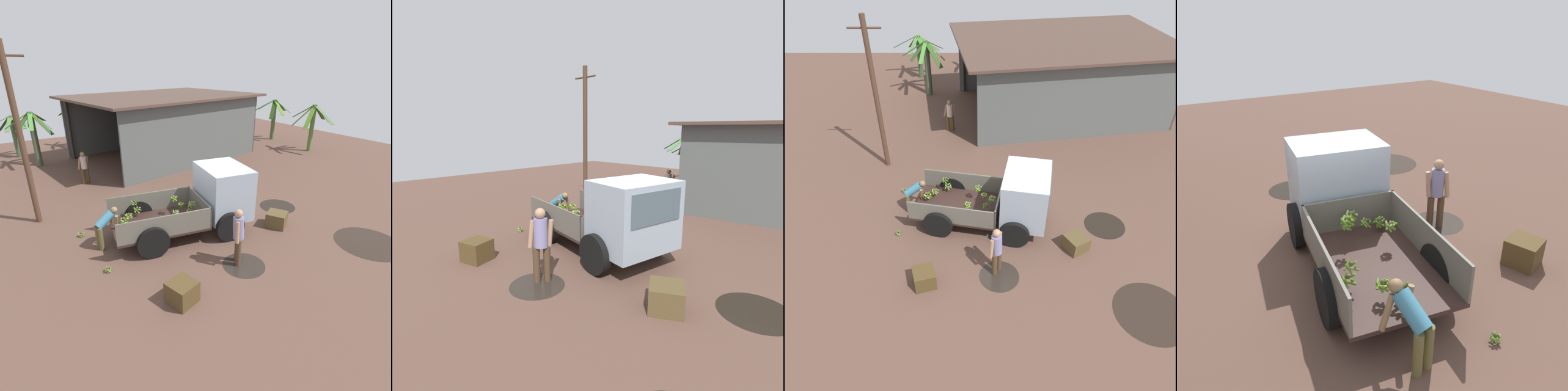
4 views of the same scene
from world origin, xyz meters
TOP-DOWN VIEW (x-y plane):
  - ground at (0.00, 0.00)m, footprint 36.00×36.00m
  - mud_patch_0 at (-0.43, -2.65)m, footprint 1.21×1.21m
  - mud_patch_1 at (3.31, -0.40)m, footprint 1.39×1.39m
  - cargo_truck at (0.04, -0.33)m, footprint 4.75×2.85m
  - utility_pole at (-4.92, 3.41)m, footprint 1.16×0.19m
  - banana_palm_1 at (-0.82, 13.76)m, footprint 2.17×2.57m
  - banana_palm_2 at (-3.90, 10.72)m, footprint 2.27×2.65m
  - banana_palm_4 at (-4.69, 13.35)m, footprint 2.80×2.45m
  - person_foreground_visitor at (-0.53, -2.44)m, footprint 0.47×0.53m
  - person_worker_loading at (-3.36, 0.45)m, footprint 0.77×0.64m
  - person_bystander_near_shed at (-2.44, 6.42)m, footprint 0.59×0.34m
  - banana_bunch_on_ground_0 at (-3.91, 1.47)m, footprint 0.22×0.22m
  - banana_bunch_on_ground_1 at (-3.77, -0.87)m, footprint 0.19×0.18m
  - wooden_crate_0 at (-2.63, -2.93)m, footprint 0.77×0.77m
  - wooden_crate_1 at (2.06, -1.51)m, footprint 0.88×0.88m

SIDE VIEW (x-z plane):
  - ground at x=0.00m, z-range 0.00..0.00m
  - mud_patch_0 at x=-0.43m, z-range 0.00..0.01m
  - mud_patch_1 at x=3.31m, z-range 0.00..0.01m
  - banana_bunch_on_ground_1 at x=-3.77m, z-range 0.01..0.18m
  - banana_bunch_on_ground_0 at x=-3.91m, z-range 0.01..0.19m
  - wooden_crate_1 at x=2.06m, z-range 0.00..0.51m
  - wooden_crate_0 at x=-2.63m, z-range 0.00..0.55m
  - person_worker_loading at x=-3.36m, z-range 0.12..1.37m
  - person_bystander_near_shed at x=-2.44m, z-range 0.08..1.62m
  - person_foreground_visitor at x=-0.53m, z-range 0.09..1.79m
  - cargo_truck at x=0.04m, z-range 0.05..2.23m
  - banana_palm_4 at x=-4.69m, z-range 0.11..2.63m
  - banana_palm_1 at x=-0.82m, z-range 0.11..3.10m
  - banana_palm_2 at x=-3.90m, z-range 0.13..3.10m
  - utility_pole at x=-4.92m, z-range 0.06..6.01m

